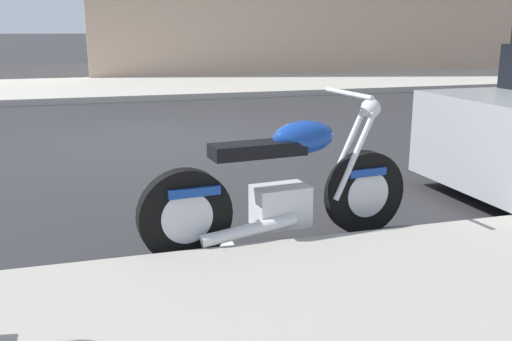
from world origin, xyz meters
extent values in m
plane|color=#28282B|center=(0.00, 0.00, 0.00)|extent=(260.00, 260.00, 0.00)
cube|color=silver|center=(0.00, -3.80, 0.00)|extent=(0.12, 2.20, 0.01)
cylinder|color=black|center=(1.10, -4.19, 0.33)|extent=(0.67, 0.18, 0.66)
cylinder|color=silver|center=(1.10, -4.19, 0.33)|extent=(0.37, 0.16, 0.36)
cylinder|color=black|center=(-0.33, -4.35, 0.33)|extent=(0.67, 0.18, 0.66)
cylinder|color=silver|center=(-0.33, -4.35, 0.33)|extent=(0.37, 0.16, 0.36)
cube|color=silver|center=(0.38, -4.27, 0.31)|extent=(0.43, 0.30, 0.30)
cube|color=black|center=(0.20, -4.29, 0.75)|extent=(0.70, 0.29, 0.10)
ellipsoid|color=navy|center=(0.56, -4.25, 0.81)|extent=(0.50, 0.29, 0.24)
cube|color=navy|center=(-0.28, -4.34, 0.51)|extent=(0.38, 0.22, 0.06)
cube|color=navy|center=(1.08, -4.20, 0.51)|extent=(0.34, 0.19, 0.06)
cylinder|color=silver|center=(0.94, -4.14, 0.64)|extent=(0.34, 0.08, 0.65)
cylinder|color=silver|center=(0.96, -4.28, 0.64)|extent=(0.34, 0.08, 0.65)
cylinder|color=silver|center=(0.92, -4.21, 1.11)|extent=(0.10, 0.62, 0.04)
sphere|color=silver|center=(1.12, -4.19, 0.99)|extent=(0.15, 0.15, 0.15)
cylinder|color=silver|center=(0.10, -4.44, 0.21)|extent=(0.71, 0.17, 0.16)
cylinder|color=black|center=(2.88, -3.12, 0.31)|extent=(0.62, 0.23, 0.62)
camera|label=1|loc=(-0.90, -8.02, 1.59)|focal=39.80mm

